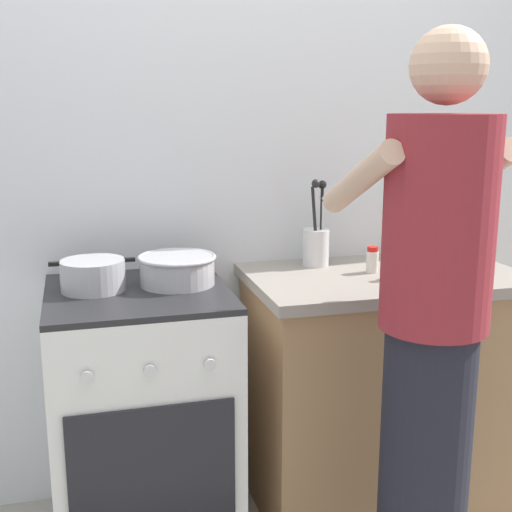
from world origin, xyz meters
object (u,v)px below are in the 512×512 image
Objects in this scene: pot at (93,275)px; mixing_bowl at (177,269)px; utensil_crock at (317,242)px; spice_bottle at (372,260)px; oil_bottle at (444,243)px; person at (431,340)px; stove_range at (143,416)px.

mixing_bowl is at bearing 0.25° from pot.
utensil_crock is at bearing 14.02° from mixing_bowl.
utensil_crock is 0.23m from spice_bottle.
oil_bottle is at bearing -5.42° from pot.
pot is 2.86× the size of spice_bottle.
pot is 0.16× the size of person.
oil_bottle is (1.23, -0.12, 0.06)m from pot.
stove_range is at bearing 176.11° from oil_bottle.
oil_bottle reaches higher than mixing_bowl.
oil_bottle reaches higher than pot.
stove_range is 0.53× the size of person.
stove_range is 3.23× the size of pot.
utensil_crock reaches higher than spice_bottle.
oil_bottle is at bearing -7.08° from mixing_bowl.
mixing_bowl is 0.58m from utensil_crock.
stove_range is at bearing -178.45° from spice_bottle.
pot is at bearing 174.58° from oil_bottle.
person is (0.61, -0.63, -0.10)m from mixing_bowl.
mixing_bowl is at bearing 178.36° from spice_bottle.
pot is 0.28m from mixing_bowl.
spice_bottle is (0.16, -0.16, -0.04)m from utensil_crock.
pot is 1.23m from oil_bottle.
stove_range is at bearing -165.30° from utensil_crock.
stove_range is 0.52m from pot.
pot reaches higher than mixing_bowl.
person is at bearing -99.45° from spice_bottle.
spice_bottle is (0.72, -0.02, -0.01)m from mixing_bowl.
spice_bottle is at bearing -1.11° from pot.
mixing_bowl is at bearing 172.92° from oil_bottle.
person is at bearing -85.74° from utensil_crock.
stove_range is 1.23m from oil_bottle.
mixing_bowl is 0.16× the size of person.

